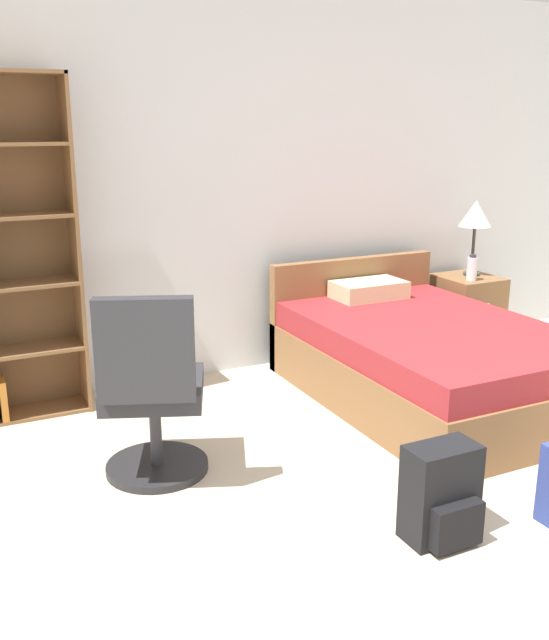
{
  "coord_description": "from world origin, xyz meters",
  "views": [
    {
      "loc": [
        -2.08,
        -1.26,
        1.71
      ],
      "look_at": [
        -0.5,
        1.98,
        0.7
      ],
      "focal_mm": 40.0,
      "sensor_mm": 36.0,
      "label": 1
    }
  ],
  "objects_px": {
    "office_chair": "(152,395)",
    "water_bottle": "(472,268)",
    "table_lamp": "(476,216)",
    "nightstand": "(466,312)",
    "bed": "(424,358)",
    "backpack_black": "(442,496)"
  },
  "relations": [
    {
      "from": "table_lamp",
      "to": "backpack_black",
      "type": "bearing_deg",
      "value": -132.73
    },
    {
      "from": "nightstand",
      "to": "table_lamp",
      "type": "bearing_deg",
      "value": 29.69
    },
    {
      "from": "table_lamp",
      "to": "office_chair",
      "type": "bearing_deg",
      "value": -159.69
    },
    {
      "from": "water_bottle",
      "to": "backpack_black",
      "type": "xyz_separation_m",
      "value": [
        -1.81,
        -1.95,
        -0.45
      ]
    },
    {
      "from": "bed",
      "to": "table_lamp",
      "type": "distance_m",
      "value": 1.46
    },
    {
      "from": "office_chair",
      "to": "table_lamp",
      "type": "xyz_separation_m",
      "value": [
        2.87,
        1.06,
        0.58
      ]
    },
    {
      "from": "table_lamp",
      "to": "nightstand",
      "type": "bearing_deg",
      "value": -150.31
    },
    {
      "from": "bed",
      "to": "table_lamp",
      "type": "relative_size",
      "value": 3.37
    },
    {
      "from": "nightstand",
      "to": "backpack_black",
      "type": "xyz_separation_m",
      "value": [
        -1.88,
        -2.07,
        -0.08
      ]
    },
    {
      "from": "office_chair",
      "to": "nightstand",
      "type": "bearing_deg",
      "value": 20.12
    },
    {
      "from": "backpack_black",
      "to": "bed",
      "type": "bearing_deg",
      "value": 55.25
    },
    {
      "from": "office_chair",
      "to": "table_lamp",
      "type": "bearing_deg",
      "value": 20.31
    },
    {
      "from": "water_bottle",
      "to": "nightstand",
      "type": "bearing_deg",
      "value": 57.79
    },
    {
      "from": "nightstand",
      "to": "table_lamp",
      "type": "distance_m",
      "value": 0.74
    },
    {
      "from": "backpack_black",
      "to": "table_lamp",
      "type": "bearing_deg",
      "value": 47.27
    },
    {
      "from": "bed",
      "to": "water_bottle",
      "type": "bearing_deg",
      "value": 34.62
    },
    {
      "from": "bed",
      "to": "nightstand",
      "type": "height_order",
      "value": "bed"
    },
    {
      "from": "bed",
      "to": "nightstand",
      "type": "bearing_deg",
      "value": 37.19
    },
    {
      "from": "office_chair",
      "to": "backpack_black",
      "type": "relative_size",
      "value": 2.31
    },
    {
      "from": "nightstand",
      "to": "backpack_black",
      "type": "height_order",
      "value": "nightstand"
    },
    {
      "from": "office_chair",
      "to": "water_bottle",
      "type": "distance_m",
      "value": 2.9
    },
    {
      "from": "bed",
      "to": "water_bottle",
      "type": "distance_m",
      "value": 1.14
    }
  ]
}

